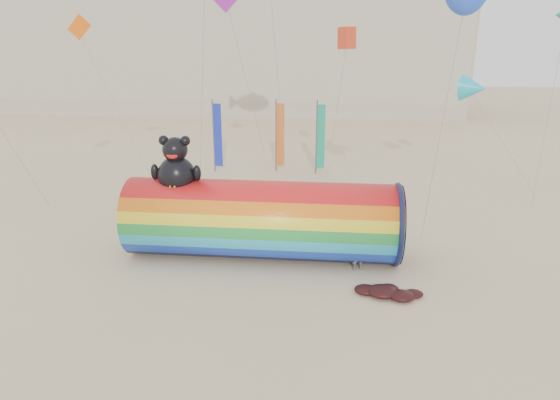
# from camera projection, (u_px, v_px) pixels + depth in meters

# --- Properties ---
(ground) EXTENTS (160.00, 160.00, 0.00)m
(ground) POSITION_uv_depth(u_px,v_px,m) (265.00, 262.00, 21.92)
(ground) COLOR #CCB58C
(ground) RESTS_ON ground
(hotel_building) EXTENTS (60.40, 15.40, 20.60)m
(hotel_building) POSITION_uv_depth(u_px,v_px,m) (218.00, 27.00, 63.17)
(hotel_building) COLOR #B7AD99
(hotel_building) RESTS_ON ground
(windsock_assembly) EXTENTS (11.94, 3.64, 5.50)m
(windsock_assembly) POSITION_uv_depth(u_px,v_px,m) (262.00, 218.00, 22.00)
(windsock_assembly) COLOR red
(windsock_assembly) RESTS_ON ground
(kite_handler) EXTENTS (0.68, 0.54, 1.63)m
(kite_handler) POSITION_uv_depth(u_px,v_px,m) (358.00, 252.00, 20.97)
(kite_handler) COLOR #5A5C62
(kite_handler) RESTS_ON ground
(fabric_bundle) EXTENTS (2.62, 1.35, 0.41)m
(fabric_bundle) POSITION_uv_depth(u_px,v_px,m) (387.00, 292.00, 19.03)
(fabric_bundle) COLOR #380A0A
(fabric_bundle) RESTS_ON ground
(festival_banners) EXTENTS (7.97, 0.70, 5.20)m
(festival_banners) POSITION_uv_depth(u_px,v_px,m) (272.00, 136.00, 35.44)
(festival_banners) COLOR #59595E
(festival_banners) RESTS_ON ground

